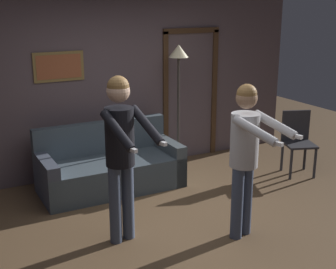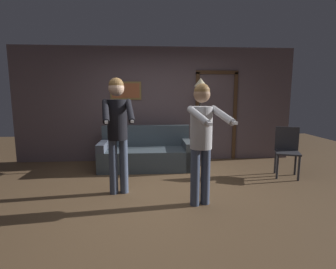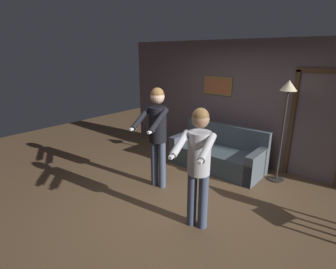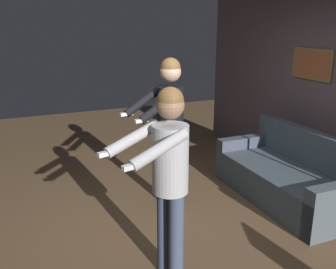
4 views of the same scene
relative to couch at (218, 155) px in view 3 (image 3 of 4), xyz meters
The scene contains 6 objects.
ground_plane 1.61m from the couch, 81.24° to the right, with size 12.00×12.00×0.00m, color brown.
back_wall_assembly 1.25m from the couch, 69.30° to the left, with size 6.40×0.10×2.60m.
couch is the anchor object (origin of this frame).
torchiere_lamp 1.71m from the couch, ahead, with size 0.29×0.29×1.89m.
person_standing_left 1.70m from the couch, 105.82° to the right, with size 0.51×0.72×1.79m.
person_standing_right 2.23m from the couch, 68.15° to the right, with size 0.55×0.74×1.69m.
Camera 3 is at (2.24, -3.04, 2.34)m, focal length 28.00 mm.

